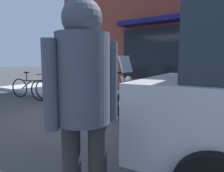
# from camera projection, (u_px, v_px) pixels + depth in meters

# --- Properties ---
(ground_plane) EXTENTS (80.00, 80.00, 0.00)m
(ground_plane) POSITION_uv_depth(u_px,v_px,m) (63.00, 116.00, 4.78)
(ground_plane) COLOR #393939
(touring_motorcycle) EXTENTS (2.26, 0.63, 1.41)m
(touring_motorcycle) POSITION_uv_depth(u_px,v_px,m) (96.00, 90.00, 4.91)
(touring_motorcycle) COLOR black
(touring_motorcycle) RESTS_ON ground_plane
(parked_bicycle) EXTENTS (1.75, 0.48, 0.93)m
(parked_bicycle) POSITION_uv_depth(u_px,v_px,m) (51.00, 90.00, 6.40)
(parked_bicycle) COLOR black
(parked_bicycle) RESTS_ON ground_plane
(pedestrian_walking) EXTENTS (0.50, 0.52, 1.73)m
(pedestrian_walking) POSITION_uv_depth(u_px,v_px,m) (83.00, 91.00, 1.45)
(pedestrian_walking) COLOR #2C2C2C
(pedestrian_walking) RESTS_ON ground_plane
(sandwich_board_sign) EXTENTS (0.55, 0.40, 0.86)m
(sandwich_board_sign) POSITION_uv_depth(u_px,v_px,m) (99.00, 83.00, 6.81)
(sandwich_board_sign) COLOR silver
(sandwich_board_sign) RESTS_ON sidewalk_curb
(second_bicycle_by_cafe) EXTENTS (1.68, 0.59, 0.93)m
(second_bicycle_by_cafe) POSITION_uv_depth(u_px,v_px,m) (31.00, 88.00, 7.09)
(second_bicycle_by_cafe) COLOR black
(second_bicycle_by_cafe) RESTS_ON ground_plane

